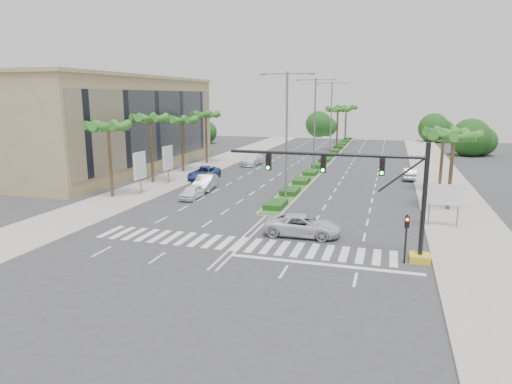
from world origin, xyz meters
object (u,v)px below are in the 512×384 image
Objects in this scene: car_parked_c at (204,173)px; car_crossing at (303,225)px; car_parked_b at (205,182)px; car_parked_d at (252,159)px; car_right at (410,174)px; car_parked_a at (192,192)px.

car_parked_c is 1.04× the size of car_crossing.
car_parked_d reaches higher than car_parked_b.
car_parked_d is (-0.42, 18.44, 0.01)m from car_parked_b.
car_parked_c is 24.64m from car_right.
car_parked_b is 1.10× the size of car_right.
car_parked_b is at bearing 32.50° from car_right.
car_parked_a is 0.71× the size of car_crossing.
car_parked_a is 0.79× the size of car_parked_b.
car_right is at bearing 23.62° from car_parked_b.
car_crossing is (15.52, -18.73, -0.03)m from car_parked_c.
car_parked_d reaches higher than car_parked_a.
car_parked_b is 0.86× the size of car_parked_c.
car_right is at bearing -18.16° from car_crossing.
car_crossing is at bearing -35.94° from car_parked_a.
car_parked_a is 15.37m from car_crossing.
car_parked_c reaches higher than car_right.
car_crossing is (12.60, -8.80, 0.10)m from car_parked_a.
car_parked_a is at bearing -91.37° from car_parked_b.
car_parked_d is at bearing 79.40° from car_parked_c.
car_right is at bearing 38.42° from car_parked_a.
car_parked_d is (2.05, 12.98, 0.02)m from car_parked_c.
car_parked_c is at bearing 107.39° from car_parked_b.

